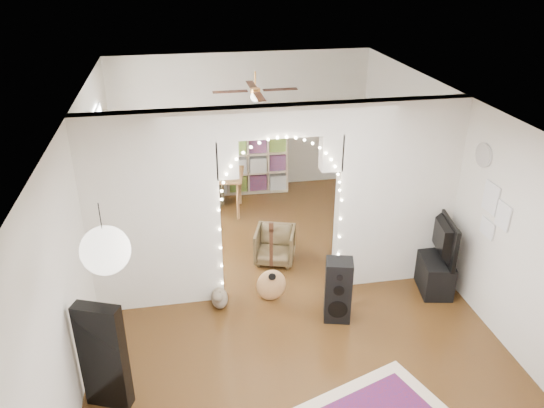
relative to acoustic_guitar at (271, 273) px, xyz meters
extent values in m
plane|color=black|center=(0.16, 0.25, -0.45)|extent=(7.50, 7.50, 0.00)
cube|color=white|center=(0.16, 0.25, 2.25)|extent=(5.00, 7.50, 0.02)
cube|color=silver|center=(0.16, 4.00, 0.90)|extent=(5.00, 0.02, 2.70)
cube|color=silver|center=(-2.34, 0.25, 0.90)|extent=(0.02, 7.50, 2.70)
cube|color=silver|center=(2.66, 0.25, 0.90)|extent=(0.02, 7.50, 2.70)
cube|color=silver|center=(-1.49, 0.25, 0.90)|extent=(1.70, 0.20, 2.70)
cube|color=silver|center=(1.81, 0.25, 0.90)|extent=(1.70, 0.20, 2.70)
cube|color=silver|center=(0.16, 0.25, 2.05)|extent=(1.60, 0.20, 0.40)
cube|color=white|center=(-2.31, 2.05, 1.05)|extent=(0.04, 1.20, 1.40)
cylinder|color=white|center=(2.64, -0.35, 1.65)|extent=(0.03, 0.31, 0.31)
sphere|color=white|center=(-1.74, -2.15, 1.80)|extent=(0.40, 0.40, 0.40)
cube|color=black|center=(-2.03, -1.50, 0.18)|extent=(0.51, 0.33, 1.26)
ellipsoid|color=#AE7A45|center=(0.00, 0.00, -0.02)|extent=(0.43, 0.22, 0.49)
cube|color=black|center=(0.00, 0.00, 0.39)|extent=(0.05, 0.04, 0.57)
cube|color=black|center=(0.00, 0.00, 0.70)|extent=(0.07, 0.04, 0.12)
ellipsoid|color=brown|center=(-0.72, 0.00, -0.32)|extent=(0.30, 0.40, 0.25)
sphere|color=brown|center=(-0.75, -0.14, -0.19)|extent=(0.18, 0.18, 0.15)
cone|color=brown|center=(-0.79, -0.14, -0.12)|extent=(0.05, 0.05, 0.05)
cone|color=brown|center=(-0.71, -0.14, -0.12)|extent=(0.05, 0.05, 0.05)
cylinder|color=brown|center=(-0.67, 0.19, -0.41)|extent=(0.09, 0.24, 0.08)
cube|color=black|center=(0.78, -0.54, -0.01)|extent=(0.40, 0.37, 0.88)
cylinder|color=black|center=(0.74, -0.69, -0.21)|extent=(0.25, 0.08, 0.25)
cylinder|color=black|center=(0.74, -0.69, 0.09)|extent=(0.14, 0.05, 0.14)
cylinder|color=black|center=(0.74, -0.69, 0.28)|extent=(0.08, 0.04, 0.08)
cube|color=black|center=(2.36, 0.00, -0.20)|extent=(0.58, 1.06, 0.50)
imported|color=black|center=(2.36, 0.00, 0.36)|extent=(0.34, 1.08, 0.62)
cube|color=beige|center=(0.20, 3.75, 0.37)|extent=(1.61, 0.48, 1.63)
cube|color=brown|center=(-0.59, 2.95, 0.28)|extent=(1.33, 1.01, 0.05)
cylinder|color=brown|center=(-1.16, 2.73, -0.10)|extent=(0.05, 0.05, 0.70)
cylinder|color=brown|center=(-0.14, 2.54, -0.10)|extent=(0.05, 0.05, 0.70)
cylinder|color=brown|center=(-1.04, 3.36, -0.10)|extent=(0.05, 0.05, 0.70)
cylinder|color=brown|center=(-0.02, 3.16, -0.10)|extent=(0.05, 0.05, 0.70)
imported|color=white|center=(-0.59, 2.95, 0.40)|extent=(0.21, 0.21, 0.19)
imported|color=brown|center=(-0.64, 3.25, -0.20)|extent=(0.61, 0.62, 0.49)
imported|color=brown|center=(0.24, 1.01, -0.17)|extent=(0.75, 0.76, 0.55)
camera|label=1|loc=(-1.10, -5.97, 3.97)|focal=35.00mm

